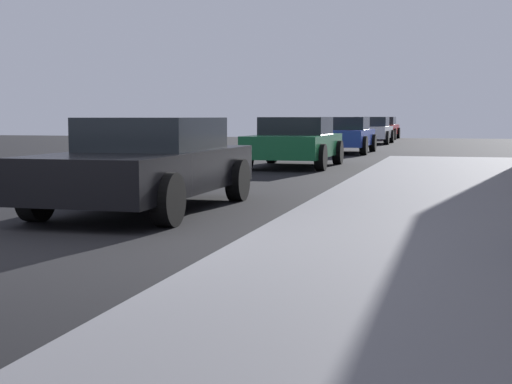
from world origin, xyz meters
The scene contains 7 objects.
ground_plane centered at (0.00, 0.00, 0.00)m, with size 80.00×80.00×0.00m, color black.
sidewalk centered at (4.00, 0.00, 0.07)m, with size 4.00×32.00×0.15m, color slate.
car_black centered at (-0.17, 3.55, 0.65)m, with size 1.95×4.45×1.27m.
car_green centered at (-0.15, 12.94, 0.65)m, with size 2.06×4.02×1.27m.
car_blue centered at (-0.02, 20.59, 0.64)m, with size 1.93×4.17×1.27m.
car_white centered at (-0.19, 30.21, 0.64)m, with size 1.94×4.09×1.27m.
car_red centered at (-0.56, 37.87, 0.65)m, with size 2.06×4.21×1.27m.
Camera 1 is at (3.98, -6.07, 1.28)m, focal length 52.93 mm.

